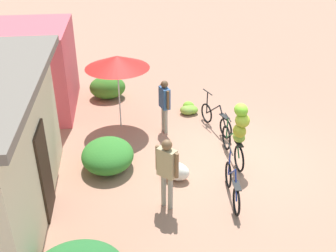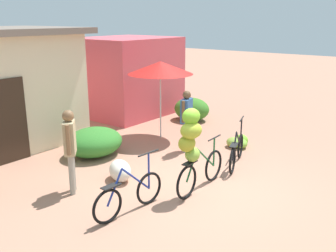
# 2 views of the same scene
# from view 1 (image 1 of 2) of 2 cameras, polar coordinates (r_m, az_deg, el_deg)

# --- Properties ---
(ground_plane) EXTENTS (60.00, 60.00, 0.00)m
(ground_plane) POSITION_cam_1_polar(r_m,az_deg,el_deg) (10.49, 8.95, -4.66)
(ground_plane) COLOR #AB7860
(shop_pink) EXTENTS (3.20, 2.80, 2.67)m
(shop_pink) POSITION_cam_1_polar(r_m,az_deg,el_deg) (13.27, -19.71, 7.68)
(shop_pink) COLOR #D8505C
(shop_pink) RESTS_ON ground
(hedge_bush_front_right) EXTENTS (1.48, 1.29, 0.70)m
(hedge_bush_front_right) POSITION_cam_1_polar(r_m,az_deg,el_deg) (9.96, -8.68, -4.19)
(hedge_bush_front_right) COLOR #32792A
(hedge_bush_front_right) RESTS_ON ground
(hedge_bush_mid) EXTENTS (1.03, 1.22, 0.76)m
(hedge_bush_mid) POSITION_cam_1_polar(r_m,az_deg,el_deg) (13.80, -8.70, 5.53)
(hedge_bush_mid) COLOR #3A7A25
(hedge_bush_mid) RESTS_ON ground
(market_umbrella) EXTENTS (1.82, 1.82, 2.18)m
(market_umbrella) POSITION_cam_1_polar(r_m,az_deg,el_deg) (11.22, -7.35, 9.13)
(market_umbrella) COLOR beige
(market_umbrella) RESTS_ON ground
(bicycle_leftmost) EXTENTS (1.58, 0.21, 1.01)m
(bicycle_leftmost) POSITION_cam_1_polar(r_m,az_deg,el_deg) (8.94, 9.24, -8.52)
(bicycle_leftmost) COLOR black
(bicycle_leftmost) RESTS_ON ground
(bicycle_near_pile) EXTENTS (1.71, 0.45, 1.74)m
(bicycle_near_pile) POSITION_cam_1_polar(r_m,az_deg,el_deg) (9.72, 10.12, -0.50)
(bicycle_near_pile) COLOR black
(bicycle_near_pile) RESTS_ON ground
(bicycle_center_loaded) EXTENTS (1.59, 0.57, 1.01)m
(bicycle_center_loaded) POSITION_cam_1_polar(r_m,az_deg,el_deg) (11.65, 6.89, 0.98)
(bicycle_center_loaded) COLOR black
(bicycle_center_loaded) RESTS_ON ground
(banana_pile_on_ground) EXTENTS (0.78, 0.75, 0.31)m
(banana_pile_on_ground) POSITION_cam_1_polar(r_m,az_deg,el_deg) (12.67, 3.01, 2.49)
(banana_pile_on_ground) COLOR olive
(banana_pile_on_ground) RESTS_ON ground
(produce_sack) EXTENTS (0.73, 0.83, 0.44)m
(produce_sack) POSITION_cam_1_polar(r_m,az_deg,el_deg) (9.51, 1.08, -6.50)
(produce_sack) COLOR silver
(produce_sack) RESTS_ON ground
(person_vendor) EXTENTS (0.43, 0.44, 1.67)m
(person_vendor) POSITION_cam_1_polar(r_m,az_deg,el_deg) (8.21, -0.15, -5.94)
(person_vendor) COLOR gray
(person_vendor) RESTS_ON ground
(person_bystander) EXTENTS (0.56, 0.30, 1.58)m
(person_bystander) POSITION_cam_1_polar(r_m,az_deg,el_deg) (11.19, -0.51, 3.58)
(person_bystander) COLOR gray
(person_bystander) RESTS_ON ground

